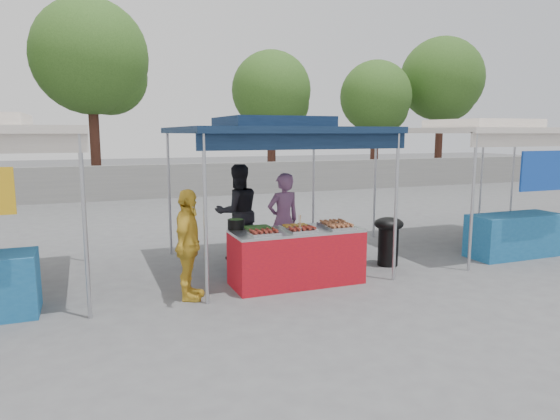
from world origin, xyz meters
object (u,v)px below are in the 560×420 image
object	(u,v)px
vendor_woman	(283,221)
vendor_table	(297,257)
wok_burner	(388,237)
helper_man	(238,212)
customer_person	(188,245)
cooking_pot	(236,224)

from	to	relation	value
vendor_woman	vendor_table	bearing A→B (deg)	72.55
vendor_table	wok_burner	world-z (taller)	wok_burner
vendor_woman	helper_man	world-z (taller)	helper_man
wok_burner	vendor_woman	world-z (taller)	vendor_woman
customer_person	helper_man	bearing A→B (deg)	-10.21
wok_burner	vendor_woman	size ratio (longest dim) A/B	0.53
vendor_table	customer_person	bearing A→B (deg)	-175.71
helper_man	customer_person	world-z (taller)	helper_man
vendor_woman	helper_man	distance (m)	1.00
wok_burner	customer_person	distance (m)	3.66
cooking_pot	helper_man	distance (m)	1.48
vendor_table	customer_person	distance (m)	1.73
wok_burner	vendor_woman	bearing A→B (deg)	167.80
wok_burner	cooking_pot	bearing A→B (deg)	-173.60
customer_person	cooking_pot	bearing A→B (deg)	-35.40
vendor_woman	customer_person	world-z (taller)	vendor_woman
wok_burner	customer_person	size ratio (longest dim) A/B	0.56
vendor_table	cooking_pot	bearing A→B (deg)	156.18
vendor_table	customer_person	world-z (taller)	customer_person
vendor_table	vendor_woman	world-z (taller)	vendor_woman
cooking_pot	vendor_woman	distance (m)	1.19
cooking_pot	vendor_woman	bearing A→B (deg)	30.41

